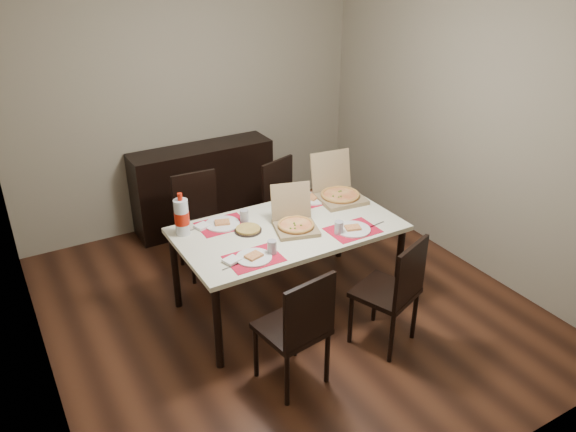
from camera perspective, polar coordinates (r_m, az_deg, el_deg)
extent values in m
cube|color=#412114|center=(4.93, -0.21, -9.19)|extent=(3.80, 4.00, 0.02)
cube|color=gray|center=(6.04, -9.99, 11.13)|extent=(3.80, 0.02, 2.60)
cube|color=gray|center=(3.81, -25.99, -0.77)|extent=(0.02, 4.00, 2.60)
cube|color=gray|center=(5.45, 17.64, 8.59)|extent=(0.02, 4.00, 2.60)
cube|color=black|center=(6.11, -8.59, 2.97)|extent=(1.50, 0.40, 0.90)
cube|color=beige|center=(4.58, 0.00, -1.34)|extent=(1.80, 1.00, 0.04)
cylinder|color=black|center=(4.14, -7.15, -11.19)|extent=(0.06, 0.06, 0.71)
cylinder|color=black|center=(4.90, 11.20, -4.96)|extent=(0.06, 0.06, 0.71)
cylinder|color=black|center=(4.83, -11.37, -5.48)|extent=(0.06, 0.06, 0.71)
cylinder|color=black|center=(5.49, 5.28, -0.84)|extent=(0.06, 0.06, 0.71)
cube|color=black|center=(3.95, 0.34, -11.34)|extent=(0.48, 0.48, 0.04)
cube|color=black|center=(3.68, 2.23, -9.71)|extent=(0.42, 0.09, 0.46)
cylinder|color=black|center=(3.91, -0.09, -16.34)|extent=(0.04, 0.04, 0.43)
cylinder|color=black|center=(4.09, 4.00, -14.16)|extent=(0.04, 0.04, 0.43)
cylinder|color=black|center=(4.13, -3.28, -13.64)|extent=(0.04, 0.04, 0.43)
cylinder|color=black|center=(4.29, 0.72, -11.72)|extent=(0.04, 0.04, 0.43)
cube|color=black|center=(4.36, 9.83, -7.64)|extent=(0.54, 0.54, 0.04)
cube|color=black|center=(4.16, 12.36, -5.68)|extent=(0.40, 0.18, 0.46)
cylinder|color=black|center=(4.31, 10.46, -12.12)|extent=(0.04, 0.04, 0.43)
cylinder|color=black|center=(4.57, 12.72, -9.81)|extent=(0.04, 0.04, 0.43)
cylinder|color=black|center=(4.44, 6.37, -10.40)|extent=(0.04, 0.04, 0.43)
cylinder|color=black|center=(4.70, 8.81, -8.28)|extent=(0.04, 0.04, 0.43)
cube|color=black|center=(5.26, -8.60, -1.18)|extent=(0.44, 0.44, 0.04)
cube|color=black|center=(5.31, -9.46, 2.06)|extent=(0.42, 0.05, 0.46)
cylinder|color=black|center=(5.57, -7.30, -2.15)|extent=(0.04, 0.04, 0.43)
cylinder|color=black|center=(5.48, -10.83, -2.96)|extent=(0.04, 0.04, 0.43)
cylinder|color=black|center=(5.27, -5.93, -3.84)|extent=(0.04, 0.04, 0.43)
cylinder|color=black|center=(5.18, -9.64, -4.73)|extent=(0.04, 0.04, 0.43)
cube|color=black|center=(5.52, 0.39, 0.56)|extent=(0.53, 0.53, 0.04)
cube|color=black|center=(5.53, -1.09, 3.46)|extent=(0.41, 0.16, 0.46)
cylinder|color=black|center=(5.85, 0.21, -0.40)|extent=(0.04, 0.04, 0.43)
cylinder|color=black|center=(5.62, -2.21, -1.66)|extent=(0.04, 0.04, 0.43)
cylinder|color=black|center=(5.65, 2.96, -1.50)|extent=(0.04, 0.04, 0.43)
cylinder|color=black|center=(5.40, 0.58, -2.86)|extent=(0.04, 0.04, 0.43)
cube|color=red|center=(4.14, -3.49, -4.32)|extent=(0.40, 0.30, 0.00)
cylinder|color=white|center=(4.14, -3.49, -4.23)|extent=(0.27, 0.27, 0.01)
cube|color=#EACF75|center=(4.13, -3.50, -4.05)|extent=(0.14, 0.12, 0.02)
cylinder|color=#A0A2AB|center=(4.17, -1.64, -3.19)|extent=(0.07, 0.07, 0.11)
cube|color=#B2B2B7|center=(4.07, -5.50, -5.04)|extent=(0.20, 0.04, 0.00)
cube|color=white|center=(4.11, -5.74, -4.49)|extent=(0.13, 0.13, 0.02)
cube|color=red|center=(4.55, 6.58, -1.43)|extent=(0.40, 0.30, 0.00)
cylinder|color=white|center=(4.54, 6.59, -1.34)|extent=(0.29, 0.29, 0.01)
cube|color=#EACF75|center=(4.54, 6.60, -1.18)|extent=(0.14, 0.12, 0.02)
cylinder|color=#A0A2AB|center=(4.46, 5.18, -1.20)|extent=(0.07, 0.07, 0.11)
cube|color=#B2B2B7|center=(4.65, 8.86, -0.93)|extent=(0.20, 0.04, 0.00)
cube|color=red|center=(4.63, -6.68, -0.89)|extent=(0.40, 0.30, 0.00)
cylinder|color=white|center=(4.63, -6.69, -0.80)|extent=(0.29, 0.29, 0.01)
cube|color=#EACF75|center=(4.62, -6.70, -0.64)|extent=(0.14, 0.12, 0.02)
cylinder|color=#A0A2AB|center=(4.63, -4.47, -0.03)|extent=(0.07, 0.07, 0.11)
cube|color=#B2B2B7|center=(4.61, -9.08, -1.20)|extent=(0.20, 0.04, 0.00)
cube|color=white|center=(4.61, -8.71, -1.02)|extent=(0.13, 0.13, 0.02)
cube|color=red|center=(5.04, 2.53, 1.70)|extent=(0.40, 0.30, 0.00)
cylinder|color=white|center=(5.04, 2.53, 1.78)|extent=(0.27, 0.27, 0.01)
cube|color=#EACF75|center=(5.03, 2.54, 1.94)|extent=(0.15, 0.14, 0.02)
cylinder|color=#A0A2AB|center=(4.85, 1.29, 1.35)|extent=(0.07, 0.07, 0.11)
cube|color=#B2B2B7|center=(5.13, 3.97, 2.10)|extent=(0.20, 0.04, 0.00)
cube|color=white|center=(4.57, 1.71, -0.99)|extent=(0.14, 0.14, 0.02)
cube|color=olive|center=(4.52, 0.81, -1.25)|extent=(0.41, 0.41, 0.03)
cube|color=olive|center=(4.58, 0.29, 1.54)|extent=(0.34, 0.16, 0.30)
cylinder|color=#EACF75|center=(4.50, 0.81, -0.96)|extent=(0.35, 0.35, 0.02)
cube|color=olive|center=(5.04, 5.31, 1.81)|extent=(0.43, 0.43, 0.04)
cube|color=olive|center=(5.12, 4.36, 4.65)|extent=(0.40, 0.13, 0.35)
cylinder|color=#EACF75|center=(5.03, 5.32, 2.11)|extent=(0.37, 0.37, 0.02)
cylinder|color=black|center=(4.51, -4.07, -1.47)|extent=(0.22, 0.22, 0.01)
cylinder|color=gold|center=(4.51, -4.08, -1.30)|extent=(0.20, 0.20, 0.02)
imported|color=white|center=(4.77, 0.39, 0.30)|extent=(0.14, 0.14, 0.03)
cylinder|color=silver|center=(4.48, -10.74, -0.12)|extent=(0.11, 0.11, 0.30)
cylinder|color=#B11908|center=(4.48, -10.73, -0.18)|extent=(0.12, 0.12, 0.10)
cylinder|color=#B11908|center=(4.40, -10.93, 1.94)|extent=(0.04, 0.04, 0.06)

